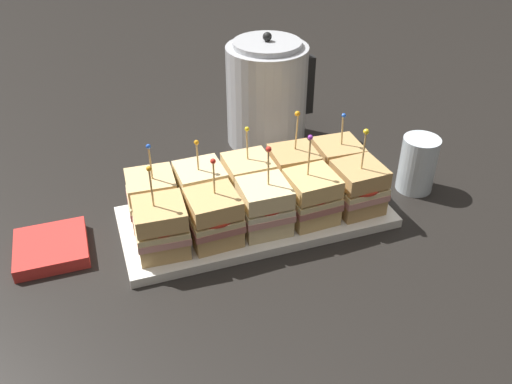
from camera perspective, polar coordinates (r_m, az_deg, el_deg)
ground_plane at (r=1.04m, az=0.00°, el=-3.05°), size 6.00×6.00×0.00m
serving_platter at (r=1.04m, az=0.00°, el=-2.66°), size 0.51×0.22×0.02m
sandwich_front_far_left at (r=0.94m, az=-9.95°, el=-3.74°), size 0.09×0.09×0.17m
sandwich_front_left at (r=0.95m, az=-4.48°, el=-2.72°), size 0.09×0.09×0.16m
sandwich_front_center at (r=0.97m, az=0.81°, el=-1.59°), size 0.09×0.09×0.17m
sandwich_front_right at (r=1.00m, az=5.86°, el=-0.55°), size 0.09×0.09×0.17m
sandwich_front_far_right at (r=1.04m, az=10.69°, el=0.45°), size 0.09×0.09×0.17m
sandwich_back_far_left at (r=1.01m, az=-10.86°, el=-0.66°), size 0.09×0.09×0.16m
sandwich_back_left at (r=1.02m, az=-5.83°, el=0.29°), size 0.09×0.09×0.15m
sandwich_back_center at (r=1.04m, az=-0.72°, el=1.24°), size 0.09×0.09×0.16m
sandwich_back_right at (r=1.07m, az=3.94°, el=2.16°), size 0.09×0.09×0.18m
sandwich_back_far_right at (r=1.11m, az=8.52°, el=2.91°), size 0.09×0.09×0.16m
kettle_steel at (r=1.26m, az=1.16°, el=10.31°), size 0.21×0.18×0.26m
drinking_glass at (r=1.15m, az=16.72°, el=2.77°), size 0.07×0.07×0.12m
napkin_stack at (r=1.03m, az=-20.74°, el=-5.53°), size 0.12×0.12×0.02m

